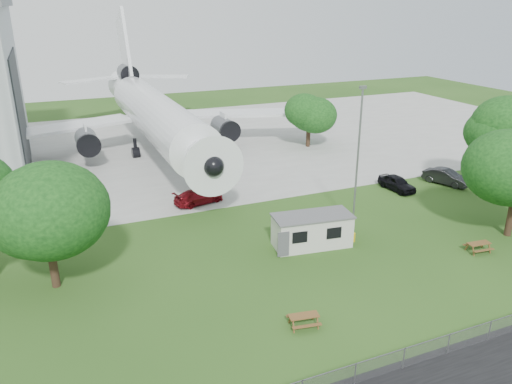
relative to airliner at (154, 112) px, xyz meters
name	(u,v)px	position (x,y,z in m)	size (l,w,h in m)	color
ground	(301,285)	(2.00, -35.86, -5.27)	(160.00, 160.00, 0.00)	#3B6323
concrete_apron	(168,147)	(2.00, 2.14, -5.25)	(120.00, 46.00, 0.03)	#B7B7B2
airliner	(154,112)	(0.00, 0.00, 0.00)	(46.36, 47.73, 17.69)	white
site_cabin	(312,230)	(5.56, -30.90, -3.96)	(6.90, 3.47, 2.62)	beige
picnic_west	(303,326)	(-0.05, -40.04, -5.27)	(1.80, 1.50, 0.76)	brown
picnic_east	(478,252)	(16.88, -36.90, -5.27)	(1.80, 1.50, 0.76)	brown
fence	(387,374)	(2.00, -45.36, -5.27)	(58.00, 0.04, 1.30)	gray
lamp_mast	(357,162)	(10.20, -29.66, 0.73)	(0.16, 0.16, 12.00)	slate
tree_west_small	(45,216)	(-13.41, -29.46, -0.05)	(7.64, 7.64, 9.05)	#382619
tree_east_back	(498,129)	(27.75, -27.47, 1.34)	(7.03, 7.03, 10.14)	#382619
tree_far_apron	(309,113)	(19.38, -4.94, -0.70)	(6.32, 6.32, 7.74)	#382619
car_ne_hatch	(397,183)	(19.72, -23.27, -4.52)	(1.77, 4.40, 1.50)	black
car_ne_sedan	(446,177)	(25.66, -23.87, -4.47)	(1.68, 4.83, 1.59)	black
car_apron_van	(199,197)	(-0.09, -18.86, -4.56)	(1.98, 4.86, 1.41)	maroon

